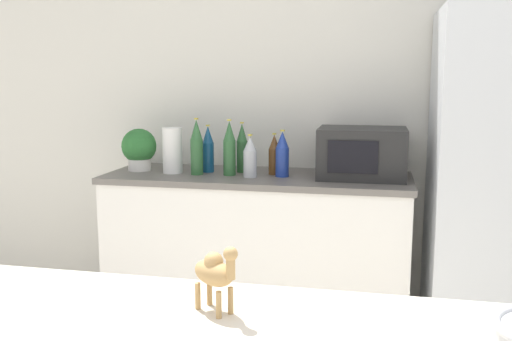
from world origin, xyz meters
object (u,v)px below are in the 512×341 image
object	(u,v)px
back_bottle_2	(242,148)
camel_figurine_second	(215,272)
back_bottle_4	(197,148)
paper_towel_roll	(172,150)
back_bottle_1	(229,149)
back_bottle_0	(274,155)
potted_plant	(139,148)
back_bottle_5	(282,154)
back_bottle_3	(250,157)
back_bottle_6	(208,150)
microwave	(362,153)

from	to	relation	value
back_bottle_2	camel_figurine_second	size ratio (longest dim) A/B	1.79
back_bottle_4	paper_towel_roll	bearing A→B (deg)	171.24
back_bottle_1	back_bottle_0	bearing A→B (deg)	18.47
potted_plant	back_bottle_0	bearing A→B (deg)	1.88
potted_plant	back_bottle_0	world-z (taller)	potted_plant
back_bottle_2	back_bottle_0	bearing A→B (deg)	-10.91
paper_towel_roll	back_bottle_5	size ratio (longest dim) A/B	1.00
back_bottle_2	back_bottle_5	size ratio (longest dim) A/B	1.12
back_bottle_3	back_bottle_1	bearing A→B (deg)	164.50
paper_towel_roll	back_bottle_0	world-z (taller)	paper_towel_roll
back_bottle_4	back_bottle_5	distance (m)	0.50
paper_towel_roll	back_bottle_2	xyz separation A→B (m)	(0.39, 0.11, 0.01)
back_bottle_2	camel_figurine_second	bearing A→B (deg)	-78.33
back_bottle_0	back_bottle_2	distance (m)	0.21
back_bottle_6	camel_figurine_second	distance (m)	2.11
back_bottle_1	back_bottle_3	size ratio (longest dim) A/B	1.33
potted_plant	paper_towel_roll	xyz separation A→B (m)	(0.23, -0.05, -0.00)
paper_towel_roll	back_bottle_2	bearing A→B (deg)	15.93
camel_figurine_second	back_bottle_1	bearing A→B (deg)	103.64
back_bottle_3	back_bottle_6	xyz separation A→B (m)	(-0.28, 0.12, 0.02)
back_bottle_3	camel_figurine_second	world-z (taller)	back_bottle_3
paper_towel_roll	camel_figurine_second	xyz separation A→B (m)	(0.82, -1.95, -0.01)
potted_plant	back_bottle_3	world-z (taller)	potted_plant
microwave	back_bottle_0	distance (m)	0.50
microwave	back_bottle_4	world-z (taller)	back_bottle_4
back_bottle_0	camel_figurine_second	world-z (taller)	back_bottle_0
back_bottle_0	back_bottle_1	size ratio (longest dim) A/B	0.75
potted_plant	back_bottle_0	distance (m)	0.82
back_bottle_2	back_bottle_4	size ratio (longest dim) A/B	0.91
potted_plant	back_bottle_5	world-z (taller)	back_bottle_5
potted_plant	back_bottle_3	xyz separation A→B (m)	(0.70, -0.09, -0.02)
back_bottle_5	back_bottle_6	xyz separation A→B (m)	(-0.46, 0.07, 0.01)
camel_figurine_second	back_bottle_4	bearing A→B (deg)	108.98
camel_figurine_second	paper_towel_roll	bearing A→B (deg)	112.80
paper_towel_roll	back_bottle_1	xyz separation A→B (m)	(0.35, -0.01, 0.02)
potted_plant	back_bottle_1	size ratio (longest dim) A/B	0.79
potted_plant	back_bottle_5	xyz separation A→B (m)	(0.88, -0.04, -0.01)
back_bottle_1	back_bottle_4	world-z (taller)	back_bottle_4
paper_towel_roll	back_bottle_4	bearing A→B (deg)	-8.76
back_bottle_0	back_bottle_1	distance (m)	0.26
back_bottle_5	potted_plant	bearing A→B (deg)	177.46
potted_plant	back_bottle_6	distance (m)	0.43
paper_towel_roll	camel_figurine_second	size ratio (longest dim) A/B	1.60
back_bottle_2	back_bottle_5	xyz separation A→B (m)	(0.26, -0.10, -0.02)
paper_towel_roll	back_bottle_6	distance (m)	0.21
back_bottle_0	back_bottle_6	world-z (taller)	back_bottle_6
paper_towel_roll	microwave	distance (m)	1.09
paper_towel_roll	back_bottle_0	size ratio (longest dim) A/B	1.11
potted_plant	camel_figurine_second	size ratio (longest dim) A/B	1.52
back_bottle_1	camel_figurine_second	size ratio (longest dim) A/B	1.93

